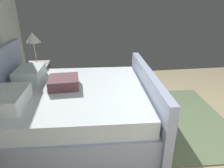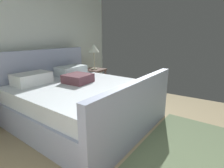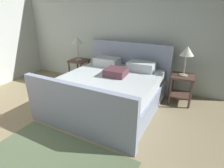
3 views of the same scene
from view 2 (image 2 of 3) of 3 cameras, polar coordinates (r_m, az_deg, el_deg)
name	(u,v)px [view 2 (image 2 of 3)]	position (r m, az deg, el deg)	size (l,w,h in m)	color
wall_back	(7,42)	(3.53, -31.17, 11.65)	(5.36, 0.12, 2.55)	silver
bed	(80,100)	(2.95, -10.47, -5.23)	(2.08, 2.25, 1.13)	#95A0BB
nightstand_right	(95,77)	(4.31, -5.68, 2.29)	(0.44, 0.44, 0.60)	#50372E
table_lamp_right	(94,49)	(4.22, -5.92, 11.17)	(0.26, 0.26, 0.58)	#B7B293
area_rug	(191,156)	(2.42, 24.33, -20.54)	(1.97, 1.17, 0.01)	#596A4A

